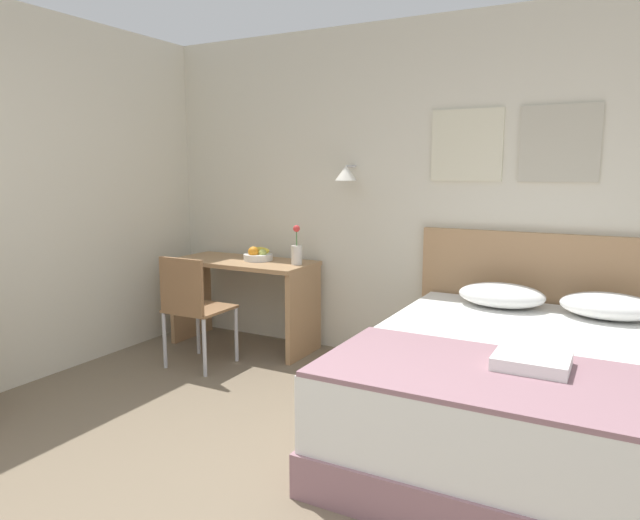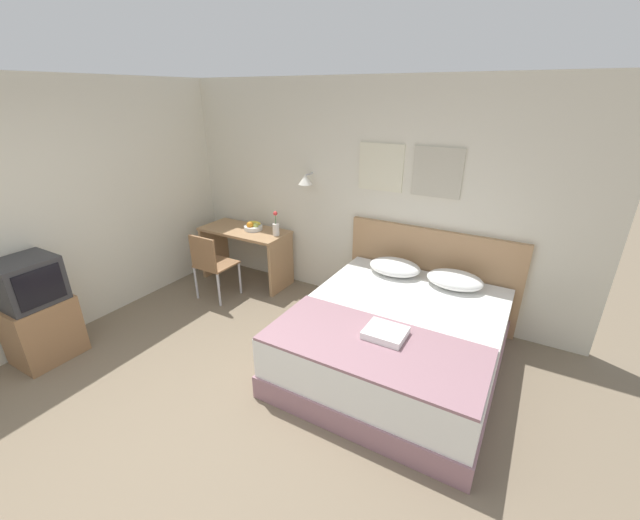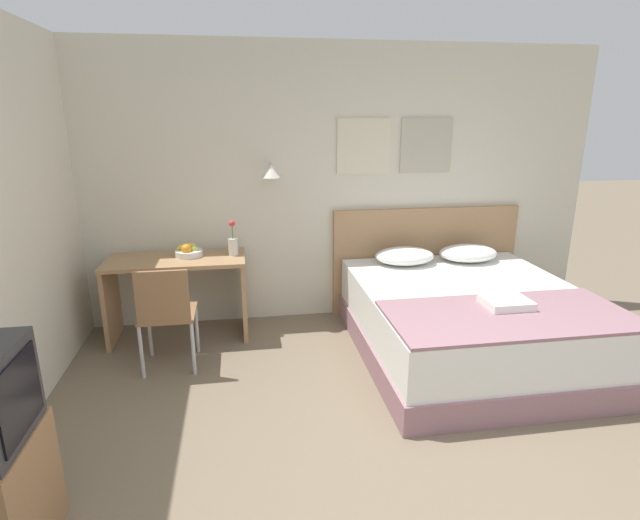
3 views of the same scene
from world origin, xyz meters
The scene contains 11 objects.
wall_back centered at (0.01, 2.92, 1.33)m, with size 5.41×0.31×2.65m.
bed centered at (1.03, 1.78, 0.30)m, with size 1.83×2.09×0.60m.
headboard centered at (1.03, 2.86, 0.54)m, with size 1.95×0.06×1.09m.
pillow_left centered at (0.71, 2.57, 0.68)m, with size 0.57×0.42×0.16m.
pillow_right centered at (1.36, 2.57, 0.68)m, with size 0.57×0.42×0.16m.
throw_blanket centered at (1.03, 1.17, 0.61)m, with size 1.77×0.84×0.02m.
folded_towel_near_foot centered at (1.08, 1.32, 0.65)m, with size 0.33×0.29×0.06m.
desk centered at (-1.44, 2.56, 0.53)m, with size 1.23×0.56×0.76m.
desk_chair centered at (-1.46, 1.90, 0.52)m, with size 0.43×0.43×0.88m.
fruit_bowl centered at (-1.33, 2.61, 0.80)m, with size 0.25×0.25×0.12m.
flower_vase centered at (-0.93, 2.58, 0.86)m, with size 0.09×0.09×0.32m.
Camera 3 is at (-0.84, -1.89, 2.01)m, focal length 28.00 mm.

